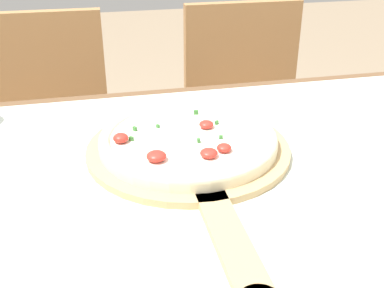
{
  "coord_description": "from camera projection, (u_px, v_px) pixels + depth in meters",
  "views": [
    {
      "loc": [
        -0.18,
        -0.61,
        1.18
      ],
      "look_at": [
        -0.02,
        0.08,
        0.81
      ],
      "focal_mm": 45.0,
      "sensor_mm": 36.0,
      "label": 1
    }
  ],
  "objects": [
    {
      "name": "dining_table",
      "position": [
        215.0,
        250.0,
        0.81
      ],
      "size": [
        1.16,
        0.86,
        0.78
      ],
      "color": "brown",
      "rests_on": "ground_plane"
    },
    {
      "name": "towel_cloth",
      "position": [
        217.0,
        184.0,
        0.75
      ],
      "size": [
        1.08,
        0.78,
        0.0
      ],
      "color": "silver",
      "rests_on": "dining_table"
    },
    {
      "name": "pizza_peel",
      "position": [
        191.0,
        155.0,
        0.81
      ],
      "size": [
        0.35,
        0.57,
        0.01
      ],
      "color": "tan",
      "rests_on": "towel_cloth"
    },
    {
      "name": "pizza",
      "position": [
        188.0,
        139.0,
        0.82
      ],
      "size": [
        0.31,
        0.31,
        0.03
      ],
      "color": "beige",
      "rests_on": "pizza_peel"
    },
    {
      "name": "chair_left",
      "position": [
        48.0,
        142.0,
        1.47
      ],
      "size": [
        0.41,
        0.41,
        0.88
      ],
      "rotation": [
        0.0,
        0.0,
        -0.03
      ],
      "color": "#A37547",
      "rests_on": "ground_plane"
    },
    {
      "name": "chair_right",
      "position": [
        247.0,
        123.0,
        1.59
      ],
      "size": [
        0.4,
        0.4,
        0.88
      ],
      "rotation": [
        0.0,
        0.0,
        -0.01
      ],
      "color": "#A37547",
      "rests_on": "ground_plane"
    }
  ]
}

